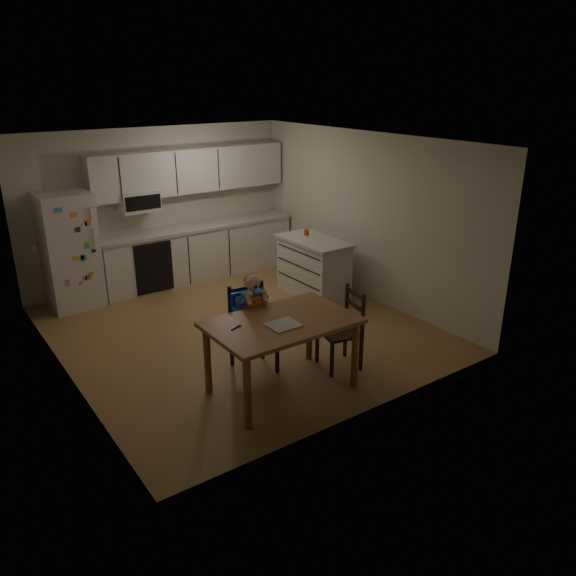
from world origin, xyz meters
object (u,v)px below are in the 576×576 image
(kitchen_island, at_px, (313,267))
(dining_table, at_px, (282,330))
(refrigerator, at_px, (70,251))
(red_cup, at_px, (306,232))
(chair_booster, at_px, (251,312))
(chair_side, at_px, (347,323))

(kitchen_island, relative_size, dining_table, 0.79)
(refrigerator, height_order, red_cup, refrigerator)
(kitchen_island, bearing_deg, dining_table, -134.47)
(kitchen_island, height_order, red_cup, red_cup)
(refrigerator, bearing_deg, chair_booster, -70.32)
(chair_booster, bearing_deg, dining_table, -82.65)
(kitchen_island, distance_m, red_cup, 0.56)
(chair_booster, relative_size, chair_side, 1.24)
(kitchen_island, xyz_separation_m, red_cup, (0.06, 0.27, 0.49))
(red_cup, distance_m, dining_table, 3.15)
(kitchen_island, height_order, dining_table, kitchen_island)
(red_cup, height_order, dining_table, red_cup)
(refrigerator, relative_size, red_cup, 18.29)
(dining_table, height_order, chair_booster, chair_booster)
(refrigerator, height_order, dining_table, refrigerator)
(refrigerator, bearing_deg, dining_table, -73.43)
(red_cup, bearing_deg, kitchen_island, -102.17)
(red_cup, height_order, chair_side, red_cup)
(kitchen_island, distance_m, chair_side, 2.32)
(dining_table, bearing_deg, refrigerator, 106.57)
(refrigerator, height_order, kitchen_island, refrigerator)
(red_cup, distance_m, chair_booster, 2.72)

